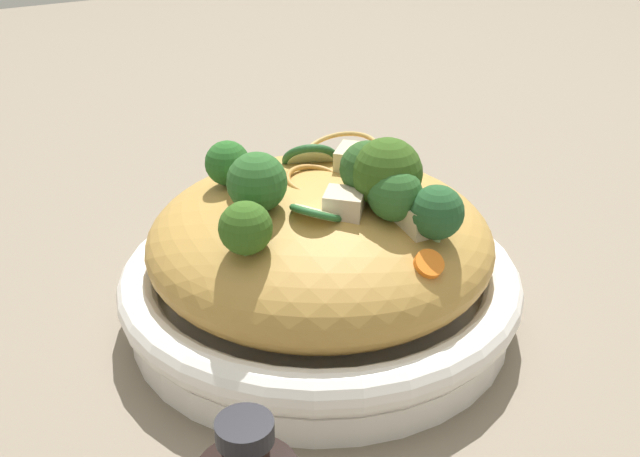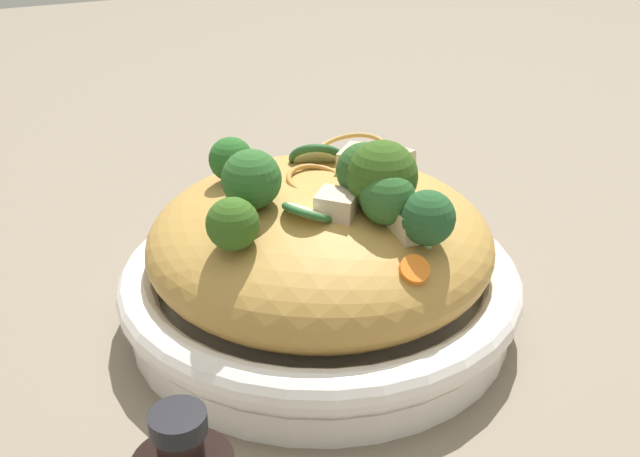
% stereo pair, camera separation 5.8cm
% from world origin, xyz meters
% --- Properties ---
extents(ground_plane, '(3.00, 3.00, 0.00)m').
position_xyz_m(ground_plane, '(0.00, 0.00, 0.00)').
color(ground_plane, '#796C5C').
extents(serving_bowl, '(0.32, 0.32, 0.05)m').
position_xyz_m(serving_bowl, '(0.00, 0.00, 0.03)').
color(serving_bowl, white).
rests_on(serving_bowl, ground_plane).
extents(noodle_heap, '(0.27, 0.27, 0.11)m').
position_xyz_m(noodle_heap, '(-0.00, 0.00, 0.07)').
color(noodle_heap, '#B38840').
rests_on(noodle_heap, serving_bowl).
extents(broccoli_florets, '(0.19, 0.17, 0.07)m').
position_xyz_m(broccoli_florets, '(0.04, -0.01, 0.14)').
color(broccoli_florets, '#9EC07A').
rests_on(broccoli_florets, serving_bowl).
extents(carrot_coins, '(0.18, 0.09, 0.04)m').
position_xyz_m(carrot_coins, '(0.00, 0.05, 0.11)').
color(carrot_coins, orange).
rests_on(carrot_coins, serving_bowl).
extents(zucchini_slices, '(0.14, 0.16, 0.04)m').
position_xyz_m(zucchini_slices, '(-0.02, 0.01, 0.12)').
color(zucchini_slices, beige).
rests_on(zucchini_slices, serving_bowl).
extents(chicken_chunks, '(0.13, 0.11, 0.03)m').
position_xyz_m(chicken_chunks, '(0.02, 0.04, 0.12)').
color(chicken_chunks, '#C6B789').
rests_on(chicken_chunks, serving_bowl).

